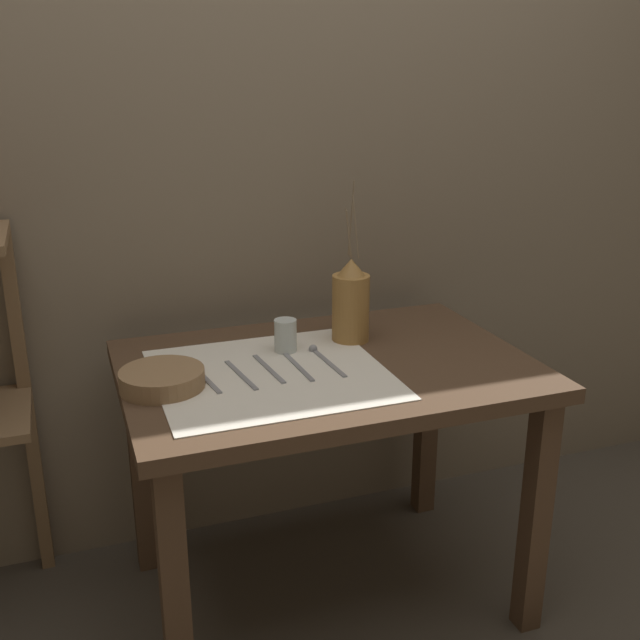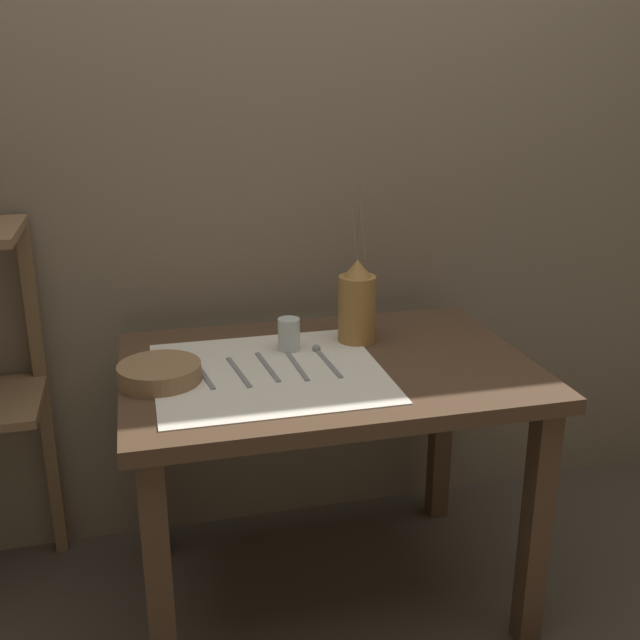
{
  "view_description": "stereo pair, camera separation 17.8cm",
  "coord_description": "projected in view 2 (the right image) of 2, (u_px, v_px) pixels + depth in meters",
  "views": [
    {
      "loc": [
        -0.63,
        -1.7,
        1.45
      ],
      "look_at": [
        -0.02,
        0.0,
        0.84
      ],
      "focal_mm": 42.0,
      "sensor_mm": 36.0,
      "label": 1
    },
    {
      "loc": [
        -0.46,
        -1.76,
        1.45
      ],
      "look_at": [
        -0.02,
        0.0,
        0.84
      ],
      "focal_mm": 42.0,
      "sensor_mm": 36.0,
      "label": 2
    }
  ],
  "objects": [
    {
      "name": "ground_plane",
      "position": [
        326.0,
        592.0,
        2.18
      ],
      "size": [
        12.0,
        12.0,
        0.0
      ],
      "primitive_type": "plane",
      "color": "#473F35"
    },
    {
      "name": "stone_wall_back",
      "position": [
        287.0,
        157.0,
        2.24
      ],
      "size": [
        7.0,
        0.06,
        2.4
      ],
      "color": "#7A6B56",
      "rests_on": "ground_plane"
    },
    {
      "name": "wooden_table",
      "position": [
        327.0,
        400.0,
        1.99
      ],
      "size": [
        1.06,
        0.73,
        0.72
      ],
      "color": "#4C3523",
      "rests_on": "ground_plane"
    },
    {
      "name": "linen_cloth",
      "position": [
        269.0,
        372.0,
        1.89
      ],
      "size": [
        0.57,
        0.53,
        0.0
      ],
      "color": "silver",
      "rests_on": "wooden_table"
    },
    {
      "name": "pitcher_with_flowers",
      "position": [
        357.0,
        304.0,
        2.07
      ],
      "size": [
        0.1,
        0.1,
        0.45
      ],
      "color": "olive",
      "rests_on": "wooden_table"
    },
    {
      "name": "wooden_bowl",
      "position": [
        160.0,
        373.0,
        1.83
      ],
      "size": [
        0.2,
        0.2,
        0.05
      ],
      "color": "#8E6B47",
      "rests_on": "wooden_table"
    },
    {
      "name": "glass_tumbler_near",
      "position": [
        289.0,
        334.0,
        2.02
      ],
      "size": [
        0.06,
        0.06,
        0.09
      ],
      "color": "silver",
      "rests_on": "wooden_table"
    },
    {
      "name": "spoon_inner",
      "position": [
        197.0,
        365.0,
        1.92
      ],
      "size": [
        0.05,
        0.21,
        0.02
      ],
      "color": "gray",
      "rests_on": "wooden_table"
    },
    {
      "name": "fork_inner",
      "position": [
        239.0,
        372.0,
        1.88
      ],
      "size": [
        0.04,
        0.2,
        0.0
      ],
      "color": "gray",
      "rests_on": "wooden_table"
    },
    {
      "name": "knife_center",
      "position": [
        268.0,
        367.0,
        1.91
      ],
      "size": [
        0.03,
        0.2,
        0.0
      ],
      "color": "gray",
      "rests_on": "wooden_table"
    },
    {
      "name": "fork_outer",
      "position": [
        297.0,
        366.0,
        1.92
      ],
      "size": [
        0.02,
        0.2,
        0.0
      ],
      "color": "gray",
      "rests_on": "wooden_table"
    },
    {
      "name": "spoon_outer",
      "position": [
        321.0,
        355.0,
        1.99
      ],
      "size": [
        0.03,
        0.22,
        0.02
      ],
      "color": "gray",
      "rests_on": "wooden_table"
    }
  ]
}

